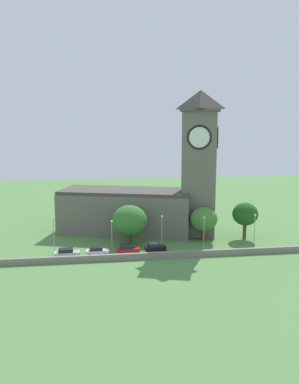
% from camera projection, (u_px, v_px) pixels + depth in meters
% --- Properties ---
extents(ground_plane, '(200.00, 200.00, 0.00)m').
position_uv_depth(ground_plane, '(146.00, 233.00, 90.67)').
color(ground_plane, '#517F42').
extents(church, '(37.37, 20.73, 31.97)m').
position_uv_depth(church, '(149.00, 195.00, 90.60)').
color(church, '#666056').
rests_on(church, ground).
extents(quay_barrier, '(57.49, 0.70, 1.18)m').
position_uv_depth(quay_barrier, '(159.00, 255.00, 73.34)').
color(quay_barrier, gray).
rests_on(quay_barrier, ground).
extents(car_silver, '(4.78, 2.38, 1.71)m').
position_uv_depth(car_silver, '(67.00, 253.00, 73.80)').
color(car_silver, silver).
rests_on(car_silver, ground).
extents(car_white, '(4.24, 2.08, 1.66)m').
position_uv_depth(car_white, '(97.00, 251.00, 74.97)').
color(car_white, silver).
rests_on(car_white, ground).
extents(car_red, '(4.43, 2.12, 1.86)m').
position_uv_depth(car_red, '(127.00, 250.00, 75.64)').
color(car_red, red).
rests_on(car_red, ground).
extents(car_black, '(4.05, 2.18, 1.90)m').
position_uv_depth(car_black, '(155.00, 248.00, 76.80)').
color(car_black, black).
rests_on(car_black, ground).
extents(streetlamp_west_end, '(0.44, 0.44, 7.28)m').
position_uv_depth(streetlamp_west_end, '(54.00, 230.00, 75.14)').
color(streetlamp_west_end, '#9EA0A5').
rests_on(streetlamp_west_end, ground).
extents(streetlamp_west_mid, '(0.44, 0.44, 6.25)m').
position_uv_depth(streetlamp_west_mid, '(112.00, 230.00, 76.96)').
color(streetlamp_west_mid, '#9EA0A5').
rests_on(streetlamp_west_mid, ground).
extents(streetlamp_central, '(0.44, 0.44, 6.91)m').
position_uv_depth(streetlamp_central, '(162.00, 227.00, 78.12)').
color(streetlamp_central, '#9EA0A5').
rests_on(streetlamp_central, ground).
extents(streetlamp_east_mid, '(0.44, 0.44, 6.70)m').
position_uv_depth(streetlamp_east_mid, '(204.00, 227.00, 78.18)').
color(streetlamp_east_mid, '#9EA0A5').
rests_on(streetlamp_east_mid, ground).
extents(streetlamp_east_end, '(0.44, 0.44, 6.57)m').
position_uv_depth(streetlamp_east_end, '(255.00, 224.00, 80.94)').
color(streetlamp_east_end, '#9EA0A5').
rests_on(streetlamp_east_end, ground).
extents(tree_by_tower, '(7.21, 7.21, 8.30)m').
position_uv_depth(tree_by_tower, '(130.00, 221.00, 81.23)').
color(tree_by_tower, brown).
rests_on(tree_by_tower, ground).
extents(tree_riverside_east, '(5.51, 5.51, 7.95)m').
position_uv_depth(tree_riverside_east, '(245.00, 214.00, 85.67)').
color(tree_riverside_east, brown).
rests_on(tree_riverside_east, ground).
extents(tree_riverside_west, '(5.80, 5.80, 7.39)m').
position_uv_depth(tree_riverside_west, '(204.00, 219.00, 84.28)').
color(tree_riverside_west, brown).
rests_on(tree_riverside_west, ground).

